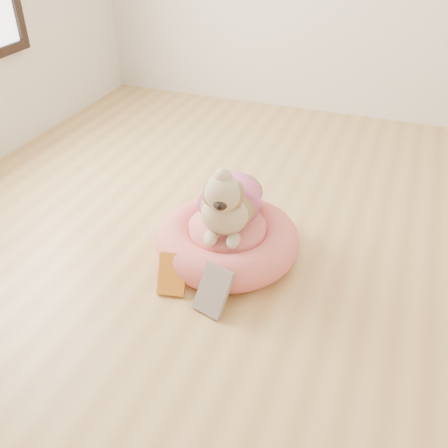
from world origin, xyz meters
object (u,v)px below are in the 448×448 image
(dog, at_px, (228,190))
(book_yellow, at_px, (172,274))
(pet_bed, at_px, (227,240))
(book_white, at_px, (213,291))

(dog, relative_size, book_yellow, 2.69)
(book_yellow, bearing_deg, dog, 55.44)
(pet_bed, distance_m, book_white, 0.39)
(dog, height_order, book_white, dog)
(dog, relative_size, book_white, 2.39)
(pet_bed, relative_size, book_white, 3.30)
(pet_bed, bearing_deg, book_yellow, -113.76)
(pet_bed, height_order, book_white, book_white)
(dog, bearing_deg, book_white, -90.11)
(pet_bed, bearing_deg, dog, 86.94)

